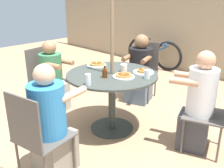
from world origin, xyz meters
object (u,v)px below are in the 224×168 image
(diner_north, at_px, (140,72))
(diner_west, at_px, (198,105))
(patio_chair_east, at_px, (44,75))
(pancake_plate_b, at_px, (143,72))
(patio_chair_west, at_px, (215,110))
(drinking_glass_a, at_px, (147,74))
(pancake_plate_a, at_px, (124,76))
(diner_south, at_px, (51,126))
(pancake_plate_c, at_px, (97,64))
(coffee_cup, at_px, (124,68))
(diner_east, at_px, (53,79))
(syrup_bottle, at_px, (105,73))
(patio_chair_north, at_px, (144,67))
(patio_chair_south, at_px, (36,134))
(patio_table, at_px, (112,85))
(drinking_glass_b, at_px, (88,79))
(bicycle, at_px, (154,54))

(diner_north, bearing_deg, diner_west, 135.36)
(patio_chair_east, xyz_separation_m, pancake_plate_b, (1.46, 0.53, 0.26))
(patio_chair_west, bearing_deg, drinking_glass_a, 89.01)
(patio_chair_west, relative_size, pancake_plate_a, 3.56)
(diner_south, bearing_deg, drinking_glass_a, 68.77)
(pancake_plate_c, relative_size, coffee_cup, 2.65)
(diner_east, relative_size, syrup_bottle, 7.37)
(patio_chair_north, relative_size, patio_chair_south, 1.00)
(pancake_plate_a, relative_size, pancake_plate_b, 1.00)
(diner_west, relative_size, pancake_plate_b, 4.44)
(patio_chair_west, xyz_separation_m, syrup_bottle, (-1.11, -0.57, 0.30))
(patio_table, bearing_deg, diner_north, 109.09)
(patio_chair_south, relative_size, diner_south, 0.81)
(diner_south, relative_size, pancake_plate_a, 4.37)
(patio_chair_north, distance_m, syrup_bottle, 1.42)
(diner_west, bearing_deg, drinking_glass_b, 113.03)
(drinking_glass_b, bearing_deg, diner_north, 106.75)
(diner_east, xyz_separation_m, drinking_glass_b, (1.12, -0.27, 0.34))
(coffee_cup, xyz_separation_m, drinking_glass_b, (0.05, -0.63, 0.01))
(pancake_plate_b, relative_size, coffee_cup, 2.65)
(pancake_plate_c, bearing_deg, diner_north, 86.48)
(diner_south, height_order, patio_chair_west, diner_south)
(coffee_cup, bearing_deg, patio_chair_south, -82.55)
(patio_chair_east, distance_m, diner_west, 2.27)
(pancake_plate_b, bearing_deg, syrup_bottle, -114.99)
(syrup_bottle, bearing_deg, patio_chair_east, -176.56)
(pancake_plate_c, relative_size, bicycle, 0.19)
(diner_north, relative_size, pancake_plate_c, 4.18)
(patio_table, bearing_deg, pancake_plate_b, 49.21)
(coffee_cup, height_order, drinking_glass_a, drinking_glass_a)
(pancake_plate_b, height_order, pancake_plate_c, pancake_plate_b)
(pancake_plate_c, bearing_deg, patio_chair_west, 11.07)
(diner_north, relative_size, coffee_cup, 11.09)
(diner_north, distance_m, diner_east, 1.37)
(patio_chair_west, distance_m, pancake_plate_b, 0.94)
(pancake_plate_a, bearing_deg, diner_east, -170.65)
(patio_chair_south, distance_m, pancake_plate_c, 1.47)
(patio_chair_east, relative_size, patio_chair_south, 1.00)
(pancake_plate_b, distance_m, pancake_plate_c, 0.68)
(patio_table, xyz_separation_m, pancake_plate_b, (0.26, 0.30, 0.17))
(patio_chair_north, relative_size, diner_east, 0.87)
(diner_east, distance_m, diner_south, 1.47)
(patio_chair_north, distance_m, diner_north, 0.19)
(patio_chair_east, bearing_deg, coffee_cup, 96.46)
(bicycle, bearing_deg, coffee_cup, -68.20)
(syrup_bottle, relative_size, coffee_cup, 1.47)
(diner_south, bearing_deg, patio_chair_west, 45.45)
(patio_chair_north, distance_m, pancake_plate_a, 1.33)
(diner_south, distance_m, coffee_cup, 1.23)
(diner_west, bearing_deg, patio_chair_south, 134.48)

